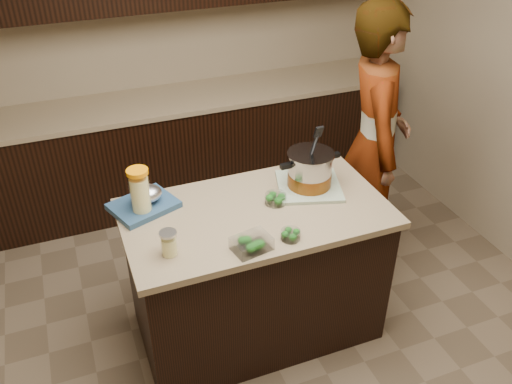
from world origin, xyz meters
TOP-DOWN VIEW (x-y plane):
  - ground_plane at (0.00, 0.00)m, footprint 4.00×4.00m
  - room_shell at (0.00, 0.00)m, footprint 4.04×4.04m
  - back_cabinets at (0.00, 1.74)m, footprint 3.60×0.63m
  - island at (0.00, 0.00)m, footprint 1.46×0.81m
  - dish_towel at (0.37, 0.11)m, footprint 0.45×0.45m
  - stock_pot at (0.37, 0.11)m, footprint 0.38×0.28m
  - lemonade_pitcher at (-0.59, 0.19)m, footprint 0.15×0.15m
  - mason_jar at (-0.53, -0.20)m, footprint 0.09×0.09m
  - broccoli_tub_left at (0.13, 0.03)m, footprint 0.15×0.15m
  - broccoli_tub_right at (0.07, -0.30)m, footprint 0.13×0.13m
  - broccoli_tub_rect at (-0.14, -0.31)m, footprint 0.21×0.17m
  - blue_tray at (-0.56, 0.25)m, footprint 0.41×0.37m
  - person at (0.98, 0.38)m, footprint 0.68×0.80m

SIDE VIEW (x-z plane):
  - ground_plane at x=0.00m, z-range 0.00..0.00m
  - island at x=0.00m, z-range 0.00..0.90m
  - dish_towel at x=0.37m, z-range 0.90..0.92m
  - broccoli_tub_right at x=0.07m, z-range 0.90..0.95m
  - broccoli_tub_left at x=0.13m, z-range 0.90..0.95m
  - broccoli_tub_rect at x=-0.14m, z-range 0.90..0.96m
  - person at x=0.98m, z-range 0.00..1.87m
  - back_cabinets at x=0.00m, z-range -0.22..2.10m
  - blue_tray at x=-0.56m, z-range 0.88..1.01m
  - mason_jar at x=-0.53m, z-range 0.89..1.03m
  - stock_pot at x=0.37m, z-range 0.82..1.20m
  - lemonade_pitcher at x=-0.59m, z-range 0.89..1.17m
  - room_shell at x=0.00m, z-range 0.35..3.07m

